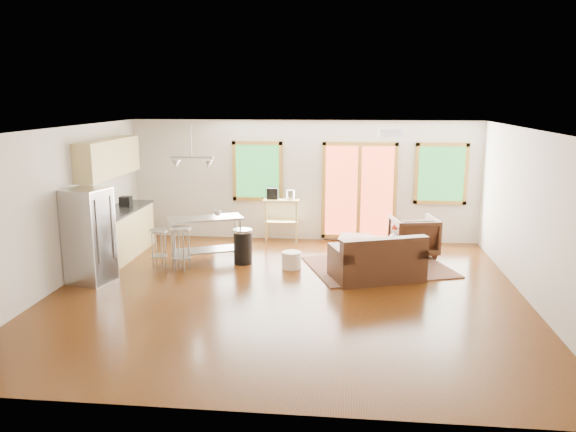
# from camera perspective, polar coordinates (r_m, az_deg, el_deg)

# --- Properties ---
(floor) EXTENTS (7.50, 7.00, 0.02)m
(floor) POSITION_cam_1_polar(r_m,az_deg,el_deg) (9.10, -0.20, -7.87)
(floor) COLOR #361906
(floor) RESTS_ON ground
(ceiling) EXTENTS (7.50, 7.00, 0.02)m
(ceiling) POSITION_cam_1_polar(r_m,az_deg,el_deg) (8.56, -0.21, 8.84)
(ceiling) COLOR silver
(ceiling) RESTS_ON ground
(back_wall) EXTENTS (7.50, 0.02, 2.60)m
(back_wall) POSITION_cam_1_polar(r_m,az_deg,el_deg) (12.18, 1.59, 3.60)
(back_wall) COLOR beige
(back_wall) RESTS_ON ground
(left_wall) EXTENTS (0.02, 7.00, 2.60)m
(left_wall) POSITION_cam_1_polar(r_m,az_deg,el_deg) (9.87, -22.46, 0.69)
(left_wall) COLOR beige
(left_wall) RESTS_ON ground
(right_wall) EXTENTS (0.02, 7.00, 2.60)m
(right_wall) POSITION_cam_1_polar(r_m,az_deg,el_deg) (9.14, 23.94, -0.30)
(right_wall) COLOR beige
(right_wall) RESTS_ON ground
(front_wall) EXTENTS (7.50, 0.02, 2.60)m
(front_wall) POSITION_cam_1_polar(r_m,az_deg,el_deg) (5.38, -4.31, -7.41)
(front_wall) COLOR beige
(front_wall) RESTS_ON ground
(window_left) EXTENTS (1.10, 0.05, 1.30)m
(window_left) POSITION_cam_1_polar(r_m,az_deg,el_deg) (12.22, -3.12, 4.57)
(window_left) COLOR #1F5F25
(window_left) RESTS_ON back_wall
(french_doors) EXTENTS (1.60, 0.05, 2.10)m
(french_doors) POSITION_cam_1_polar(r_m,az_deg,el_deg) (12.13, 7.24, 2.52)
(french_doors) COLOR #C34529
(french_doors) RESTS_ON back_wall
(window_right) EXTENTS (1.10, 0.05, 1.30)m
(window_right) POSITION_cam_1_polar(r_m,az_deg,el_deg) (12.22, 15.30, 4.16)
(window_right) COLOR #1F5F25
(window_right) RESTS_ON back_wall
(rug) EXTENTS (2.93, 2.59, 0.02)m
(rug) POSITION_cam_1_polar(r_m,az_deg,el_deg) (10.52, 9.17, -5.12)
(rug) COLOR #4C5936
(rug) RESTS_ON floor
(loveseat) EXTENTS (1.71, 1.32, 0.80)m
(loveseat) POSITION_cam_1_polar(r_m,az_deg,el_deg) (9.76, 9.06, -4.61)
(loveseat) COLOR black
(loveseat) RESTS_ON floor
(coffee_table) EXTENTS (1.13, 0.71, 0.44)m
(coffee_table) POSITION_cam_1_polar(r_m,az_deg,el_deg) (10.74, 10.66, -2.78)
(coffee_table) COLOR #36220E
(coffee_table) RESTS_ON floor
(armchair) EXTENTS (0.97, 0.93, 0.86)m
(armchair) POSITION_cam_1_polar(r_m,az_deg,el_deg) (11.35, 12.64, -1.79)
(armchair) COLOR black
(armchair) RESTS_ON floor
(ottoman) EXTENTS (0.68, 0.68, 0.41)m
(ottoman) POSITION_cam_1_polar(r_m,az_deg,el_deg) (11.10, 6.79, -3.10)
(ottoman) COLOR black
(ottoman) RESTS_ON floor
(pouf) EXTENTS (0.36, 0.36, 0.31)m
(pouf) POSITION_cam_1_polar(r_m,az_deg,el_deg) (10.30, 0.35, -4.50)
(pouf) COLOR silver
(pouf) RESTS_ON floor
(vase) EXTENTS (0.21, 0.21, 0.30)m
(vase) POSITION_cam_1_polar(r_m,az_deg,el_deg) (10.87, 10.73, -1.89)
(vase) COLOR silver
(vase) RESTS_ON coffee_table
(book) EXTENTS (0.19, 0.10, 0.26)m
(book) POSITION_cam_1_polar(r_m,az_deg,el_deg) (10.52, 12.42, -2.31)
(book) COLOR maroon
(book) RESTS_ON coffee_table
(cabinets) EXTENTS (0.64, 2.24, 2.30)m
(cabinets) POSITION_cam_1_polar(r_m,az_deg,el_deg) (11.33, -17.05, 0.52)
(cabinets) COLOR tan
(cabinets) RESTS_ON floor
(refrigerator) EXTENTS (0.77, 0.75, 1.60)m
(refrigerator) POSITION_cam_1_polar(r_m,az_deg,el_deg) (9.98, -19.53, -1.91)
(refrigerator) COLOR #B7BABC
(refrigerator) RESTS_ON floor
(island) EXTENTS (1.47, 1.05, 0.86)m
(island) POSITION_cam_1_polar(r_m,az_deg,el_deg) (10.71, -8.33, -1.55)
(island) COLOR #B7BABC
(island) RESTS_ON floor
(cup) EXTENTS (0.16, 0.14, 0.13)m
(cup) POSITION_cam_1_polar(r_m,az_deg,el_deg) (10.35, -7.17, 0.40)
(cup) COLOR silver
(cup) RESTS_ON island
(bar_stool_a) EXTENTS (0.35, 0.35, 0.70)m
(bar_stool_a) POSITION_cam_1_polar(r_m,az_deg,el_deg) (10.56, -13.02, -2.33)
(bar_stool_a) COLOR #B7BABC
(bar_stool_a) RESTS_ON floor
(bar_stool_b) EXTENTS (0.45, 0.45, 0.80)m
(bar_stool_b) POSITION_cam_1_polar(r_m,az_deg,el_deg) (10.24, -10.85, -2.27)
(bar_stool_b) COLOR #B7BABC
(bar_stool_b) RESTS_ON floor
(trash_can) EXTENTS (0.46, 0.46, 0.66)m
(trash_can) POSITION_cam_1_polar(r_m,az_deg,el_deg) (10.59, -4.60, -3.07)
(trash_can) COLOR black
(trash_can) RESTS_ON floor
(kitchen_cart) EXTENTS (0.79, 0.54, 1.17)m
(kitchen_cart) POSITION_cam_1_polar(r_m,az_deg,el_deg) (12.12, -0.77, 1.16)
(kitchen_cart) COLOR tan
(kitchen_cart) RESTS_ON floor
(ceiling_flush) EXTENTS (0.35, 0.35, 0.12)m
(ceiling_flush) POSITION_cam_1_polar(r_m,az_deg,el_deg) (9.14, 10.34, 8.35)
(ceiling_flush) COLOR white
(ceiling_flush) RESTS_ON ceiling
(pendant_light) EXTENTS (0.80, 0.18, 0.79)m
(pendant_light) POSITION_cam_1_polar(r_m,az_deg,el_deg) (10.46, -9.75, 5.34)
(pendant_light) COLOR gray
(pendant_light) RESTS_ON ceiling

